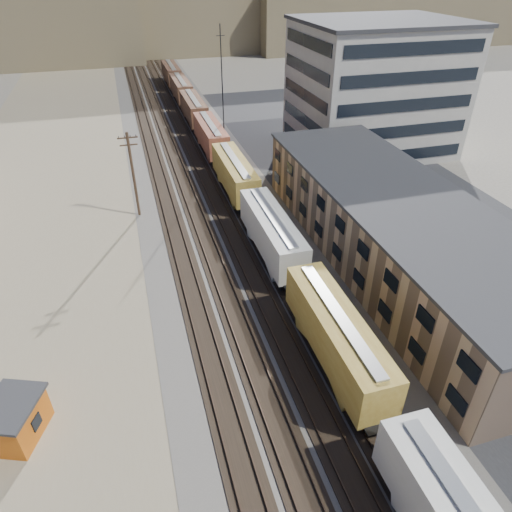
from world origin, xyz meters
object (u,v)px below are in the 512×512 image
object	(u,v)px
utility_pole_north	(133,173)
parked_car_blue	(413,181)
freight_train	(222,153)
maintenance_shed	(15,420)

from	to	relation	value
utility_pole_north	parked_car_blue	size ratio (longest dim) A/B	1.97
freight_train	maintenance_shed	distance (m)	43.94
utility_pole_north	freight_train	bearing A→B (deg)	39.09
utility_pole_north	maintenance_shed	world-z (taller)	utility_pole_north
maintenance_shed	parked_car_blue	bearing A→B (deg)	30.29
utility_pole_north	parked_car_blue	bearing A→B (deg)	-2.80
freight_train	parked_car_blue	xyz separation A→B (m)	(23.36, -11.74, -2.09)
utility_pole_north	parked_car_blue	distance (m)	36.00
freight_train	maintenance_shed	bearing A→B (deg)	-119.77
utility_pole_north	parked_car_blue	world-z (taller)	utility_pole_north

